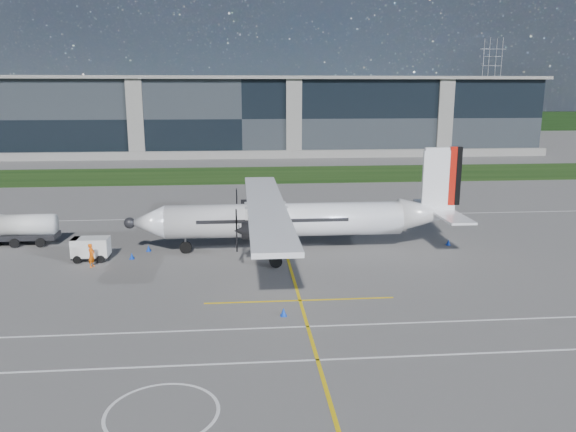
{
  "coord_description": "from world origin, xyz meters",
  "views": [
    {
      "loc": [
        -0.63,
        -39.06,
        12.94
      ],
      "look_at": [
        3.24,
        5.44,
        2.89
      ],
      "focal_mm": 35.0,
      "sensor_mm": 36.0,
      "label": 1
    }
  ],
  "objects_px": {
    "ground_crew_person": "(91,254)",
    "safety_cone_nose_stbd": "(149,248)",
    "pylon_east": "(491,84)",
    "fuel_tanker_truck": "(10,230)",
    "safety_cone_portwing": "(283,312)",
    "safety_cone_stbdwing": "(255,212)",
    "baggage_tug": "(91,249)",
    "turboprop_aircraft": "(297,200)",
    "safety_cone_nose_port": "(132,256)",
    "safety_cone_tail": "(448,242)"
  },
  "relations": [
    {
      "from": "pylon_east",
      "to": "safety_cone_stbdwing",
      "type": "bearing_deg",
      "value": -122.73
    },
    {
      "from": "pylon_east",
      "to": "safety_cone_stbdwing",
      "type": "distance_m",
      "value": 156.23
    },
    {
      "from": "pylon_east",
      "to": "safety_cone_stbdwing",
      "type": "height_order",
      "value": "pylon_east"
    },
    {
      "from": "fuel_tanker_truck",
      "to": "safety_cone_portwing",
      "type": "bearing_deg",
      "value": -38.55
    },
    {
      "from": "safety_cone_tail",
      "to": "safety_cone_nose_port",
      "type": "distance_m",
      "value": 26.26
    },
    {
      "from": "ground_crew_person",
      "to": "safety_cone_nose_port",
      "type": "xyz_separation_m",
      "value": [
        2.59,
        1.82,
        -0.78
      ]
    },
    {
      "from": "ground_crew_person",
      "to": "safety_cone_portwing",
      "type": "relative_size",
      "value": 4.12
    },
    {
      "from": "fuel_tanker_truck",
      "to": "baggage_tug",
      "type": "height_order",
      "value": "fuel_tanker_truck"
    },
    {
      "from": "ground_crew_person",
      "to": "safety_cone_tail",
      "type": "height_order",
      "value": "ground_crew_person"
    },
    {
      "from": "safety_cone_portwing",
      "to": "safety_cone_nose_stbd",
      "type": "height_order",
      "value": "same"
    },
    {
      "from": "fuel_tanker_truck",
      "to": "safety_cone_stbdwing",
      "type": "bearing_deg",
      "value": 25.44
    },
    {
      "from": "baggage_tug",
      "to": "safety_cone_stbdwing",
      "type": "height_order",
      "value": "baggage_tug"
    },
    {
      "from": "safety_cone_nose_port",
      "to": "ground_crew_person",
      "type": "bearing_deg",
      "value": -144.88
    },
    {
      "from": "safety_cone_tail",
      "to": "safety_cone_portwing",
      "type": "bearing_deg",
      "value": -137.14
    },
    {
      "from": "safety_cone_stbdwing",
      "to": "safety_cone_nose_stbd",
      "type": "distance_m",
      "value": 15.91
    },
    {
      "from": "turboprop_aircraft",
      "to": "safety_cone_portwing",
      "type": "distance_m",
      "value": 14.35
    },
    {
      "from": "turboprop_aircraft",
      "to": "safety_cone_nose_stbd",
      "type": "height_order",
      "value": "turboprop_aircraft"
    },
    {
      "from": "safety_cone_stbdwing",
      "to": "ground_crew_person",
      "type": "bearing_deg",
      "value": -126.73
    },
    {
      "from": "turboprop_aircraft",
      "to": "safety_cone_portwing",
      "type": "relative_size",
      "value": 56.32
    },
    {
      "from": "safety_cone_stbdwing",
      "to": "safety_cone_nose_port",
      "type": "relative_size",
      "value": 1.0
    },
    {
      "from": "turboprop_aircraft",
      "to": "ground_crew_person",
      "type": "height_order",
      "value": "turboprop_aircraft"
    },
    {
      "from": "turboprop_aircraft",
      "to": "ground_crew_person",
      "type": "distance_m",
      "value": 16.32
    },
    {
      "from": "pylon_east",
      "to": "safety_cone_nose_stbd",
      "type": "relative_size",
      "value": 60.0
    },
    {
      "from": "safety_cone_nose_stbd",
      "to": "safety_cone_portwing",
      "type": "bearing_deg",
      "value": -55.43
    },
    {
      "from": "pylon_east",
      "to": "safety_cone_portwing",
      "type": "distance_m",
      "value": 179.51
    },
    {
      "from": "safety_cone_nose_stbd",
      "to": "safety_cone_stbdwing",
      "type": "bearing_deg",
      "value": 55.08
    },
    {
      "from": "turboprop_aircraft",
      "to": "safety_cone_stbdwing",
      "type": "relative_size",
      "value": 56.32
    },
    {
      "from": "pylon_east",
      "to": "safety_cone_nose_port",
      "type": "bearing_deg",
      "value": -122.83
    },
    {
      "from": "fuel_tanker_truck",
      "to": "safety_cone_tail",
      "type": "xyz_separation_m",
      "value": [
        37.21,
        -3.35,
        -1.07
      ]
    },
    {
      "from": "pylon_east",
      "to": "baggage_tug",
      "type": "bearing_deg",
      "value": -123.67
    },
    {
      "from": "baggage_tug",
      "to": "ground_crew_person",
      "type": "distance_m",
      "value": 1.88
    },
    {
      "from": "safety_cone_portwing",
      "to": "safety_cone_nose_stbd",
      "type": "distance_m",
      "value": 17.59
    },
    {
      "from": "ground_crew_person",
      "to": "safety_cone_nose_port",
      "type": "bearing_deg",
      "value": -38.32
    },
    {
      "from": "safety_cone_portwing",
      "to": "safety_cone_nose_stbd",
      "type": "relative_size",
      "value": 1.0
    },
    {
      "from": "ground_crew_person",
      "to": "safety_cone_nose_stbd",
      "type": "bearing_deg",
      "value": -25.61
    },
    {
      "from": "pylon_east",
      "to": "fuel_tanker_truck",
      "type": "xyz_separation_m",
      "value": [
        -105.19,
        -140.87,
        -13.68
      ]
    },
    {
      "from": "pylon_east",
      "to": "turboprop_aircraft",
      "type": "relative_size",
      "value": 1.07
    },
    {
      "from": "safety_cone_stbdwing",
      "to": "safety_cone_nose_stbd",
      "type": "relative_size",
      "value": 1.0
    },
    {
      "from": "safety_cone_nose_stbd",
      "to": "safety_cone_nose_port",
      "type": "relative_size",
      "value": 1.0
    },
    {
      "from": "baggage_tug",
      "to": "safety_cone_portwing",
      "type": "relative_size",
      "value": 5.89
    },
    {
      "from": "baggage_tug",
      "to": "safety_cone_nose_stbd",
      "type": "distance_m",
      "value": 4.61
    },
    {
      "from": "turboprop_aircraft",
      "to": "safety_cone_stbdwing",
      "type": "height_order",
      "value": "turboprop_aircraft"
    },
    {
      "from": "safety_cone_tail",
      "to": "safety_cone_nose_stbd",
      "type": "bearing_deg",
      "value": 179.24
    },
    {
      "from": "fuel_tanker_truck",
      "to": "turboprop_aircraft",
      "type": "bearing_deg",
      "value": -9.13
    },
    {
      "from": "fuel_tanker_truck",
      "to": "ground_crew_person",
      "type": "height_order",
      "value": "fuel_tanker_truck"
    },
    {
      "from": "pylon_east",
      "to": "safety_cone_nose_stbd",
      "type": "distance_m",
      "value": 172.07
    },
    {
      "from": "fuel_tanker_truck",
      "to": "baggage_tug",
      "type": "bearing_deg",
      "value": -32.88
    },
    {
      "from": "turboprop_aircraft",
      "to": "safety_cone_stbdwing",
      "type": "bearing_deg",
      "value": 102.34
    },
    {
      "from": "safety_cone_nose_port",
      "to": "baggage_tug",
      "type": "bearing_deg",
      "value": -179.79
    },
    {
      "from": "ground_crew_person",
      "to": "safety_cone_nose_stbd",
      "type": "xyz_separation_m",
      "value": [
        3.56,
        3.92,
        -0.78
      ]
    }
  ]
}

